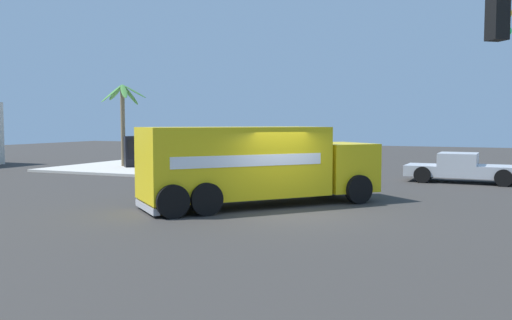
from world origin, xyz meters
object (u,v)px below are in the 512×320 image
at_px(sedan_black, 300,169).
at_px(palm_tree_far, 123,112).
at_px(delivery_truck, 255,164).
at_px(pickup_silver, 462,167).
at_px(vending_machine_red, 132,151).

relative_size(sedan_black, palm_tree_far, 0.88).
height_order(delivery_truck, pickup_silver, delivery_truck).
distance_m(delivery_truck, sedan_black, 7.20).
bearing_deg(sedan_black, delivery_truck, -173.30).
xyz_separation_m(sedan_black, vending_machine_red, (2.85, 11.57, 0.44)).
distance_m(delivery_truck, pickup_silver, 11.93).
bearing_deg(palm_tree_far, vending_machine_red, -113.00).
xyz_separation_m(sedan_black, palm_tree_far, (3.24, 12.49, 2.83)).
xyz_separation_m(vending_machine_red, palm_tree_far, (0.39, 0.92, 2.40)).
xyz_separation_m(pickup_silver, vending_machine_red, (-0.27, 18.53, 0.34)).
bearing_deg(pickup_silver, sedan_black, 114.09).
relative_size(delivery_truck, vending_machine_red, 4.23).
height_order(delivery_truck, palm_tree_far, palm_tree_far).
height_order(pickup_silver, vending_machine_red, vending_machine_red).
xyz_separation_m(pickup_silver, palm_tree_far, (0.13, 19.45, 2.74)).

